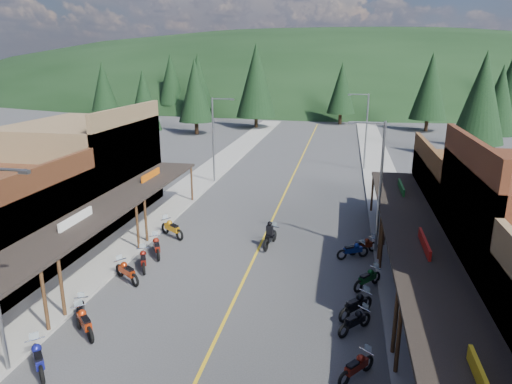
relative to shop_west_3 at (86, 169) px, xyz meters
The scene contains 36 objects.
ground 18.17m from the shop_west_3, 39.34° to the right, with size 220.00×220.00×0.00m, color #38383A.
centerline 16.67m from the shop_west_3, 32.26° to the left, with size 0.15×90.00×0.01m, color gold.
sidewalk_west 10.65m from the shop_west_3, 59.70° to the left, with size 3.40×94.00×0.15m, color gray.
sidewalk_east 24.35m from the shop_west_3, 21.15° to the left, with size 3.40×94.00×0.15m, color gray.
shop_west_3 is the anchor object (origin of this frame).
shop_east_3 27.56m from the shop_west_3, ahead, with size 10.90×10.20×6.20m.
streetlight_1 12.73m from the shop_west_3, 57.44° to the left, with size 2.16×0.18×8.00m.
streetlight_2 21.02m from the shop_west_3, ahead, with size 2.16×0.18×8.00m.
streetlight_3 27.94m from the shop_west_3, 42.04° to the left, with size 2.16×0.18×8.00m.
ridge_hill 124.52m from the shop_west_3, 83.64° to the left, with size 310.00×140.00×60.00m, color black.
pine_0 57.15m from the shop_west_3, 117.34° to the left, with size 5.04×5.04×11.00m.
pine_1 59.70m from the shop_west_3, 99.87° to the left, with size 5.88×5.88×12.50m.
pine_2 47.07m from the shop_west_3, 85.37° to the left, with size 6.72×6.72×14.00m.
pine_3 57.59m from the shop_west_3, 71.99° to the left, with size 5.04×5.04×11.00m.
pine_4 58.27m from the shop_west_3, 56.87° to the left, with size 5.88×5.88×12.50m.
pine_7 67.32m from the shop_west_3, 105.72° to the left, with size 5.88×5.88×12.50m.
pine_8 29.95m from the shop_west_3, 105.97° to the left, with size 4.48×4.48×10.00m.
pine_9 50.71m from the shop_west_3, 41.73° to the left, with size 4.93×4.93×10.80m.
pine_10 39.07m from the shop_west_3, 96.22° to the left, with size 5.38×5.38×11.60m.
pine_11 43.22m from the shop_west_3, 38.32° to the left, with size 5.82×5.82×12.40m.
bike_west_5 19.00m from the shop_west_3, 65.34° to the right, with size 0.72×2.17×1.24m, color navy, non-canonical shape.
bike_west_6 16.90m from the shop_west_3, 60.53° to the right, with size 0.73×2.20×1.26m, color #B12D0C, non-canonical shape.
bike_west_7 15.79m from the shop_west_3, 61.27° to the right, with size 0.62×1.86×1.07m, color black, non-canonical shape.
bike_west_8 12.74m from the shop_west_3, 51.29° to the right, with size 0.74×2.21×1.26m, color #99280A, non-canonical shape.
bike_west_9 11.72m from the shop_west_3, 45.38° to the right, with size 0.71×2.12×1.21m, color #65140D, non-canonical shape.
bike_west_10 10.54m from the shop_west_3, 38.01° to the right, with size 0.74×2.22×1.27m, color maroon, non-canonical shape.
bike_west_11 8.93m from the shop_west_3, 22.63° to the right, with size 0.78×2.35×1.34m, color #C9810E, non-canonical shape.
bike_east_6 24.93m from the shop_west_3, 37.89° to the right, with size 0.64×1.93×1.10m, color maroon, non-canonical shape.
bike_east_7 23.18m from the shop_west_3, 31.90° to the right, with size 0.65×1.96×1.12m, color black, non-canonical shape.
bike_east_8 22.58m from the shop_west_3, 29.03° to the right, with size 0.73×2.20×1.25m, color black, non-canonical shape.
bike_east_9 21.93m from the shop_west_3, 21.59° to the right, with size 0.69×2.07×1.18m, color #0C3D16, non-canonical shape.
bike_east_10 20.22m from the shop_west_3, 12.80° to the right, with size 0.67×2.00×1.14m, color navy, non-canonical shape.
bike_east_11 20.67m from the shop_west_3, 10.07° to the right, with size 0.67×2.00×1.14m, color maroon, non-canonical shape.
rider_on_bike 15.13m from the shop_west_3, 13.92° to the right, with size 1.12×2.41×1.77m.
pedestrian_east_a 26.44m from the shop_west_3, 33.72° to the right, with size 0.70×0.46×1.92m, color #2A2031.
pedestrian_east_b 21.67m from the shop_west_3, ahead, with size 0.81×0.47×1.66m, color brown.
Camera 1 is at (4.85, -18.58, 11.33)m, focal length 32.00 mm.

